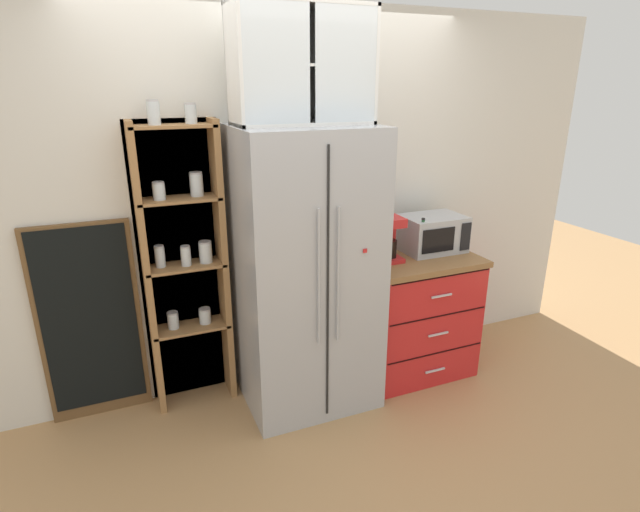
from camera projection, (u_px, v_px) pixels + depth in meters
The scene contains 11 objects.
ground_plane at pixel (307, 393), 3.50m from camera, with size 10.73×10.73×0.00m, color tan.
wall_back_cream at pixel (284, 203), 3.43m from camera, with size 5.02×0.10×2.55m, color silver.
refrigerator at pixel (306, 271), 3.20m from camera, with size 0.84×0.73×1.83m.
pantry_shelf_column at pixel (184, 261), 3.19m from camera, with size 0.55×0.25×1.98m.
counter_cabinet at pixel (412, 312), 3.70m from camera, with size 0.82×0.67×0.90m.
microwave at pixel (432, 233), 3.61m from camera, with size 0.44×0.33×0.26m.
coffee_maker at pixel (386, 238), 3.41m from camera, with size 0.17×0.20×0.31m.
mug_cream at pixel (417, 249), 3.53m from camera, with size 0.12×0.09×0.09m.
bottle_green at pixel (422, 240), 3.46m from camera, with size 0.06×0.06×0.29m.
upper_cabinet at pixel (301, 66), 2.84m from camera, with size 0.81×0.32×0.65m.
chalkboard_menu at pixel (90, 323), 3.10m from camera, with size 0.60×0.04×1.29m.
Camera 1 is at (-1.07, -2.80, 2.06)m, focal length 27.97 mm.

